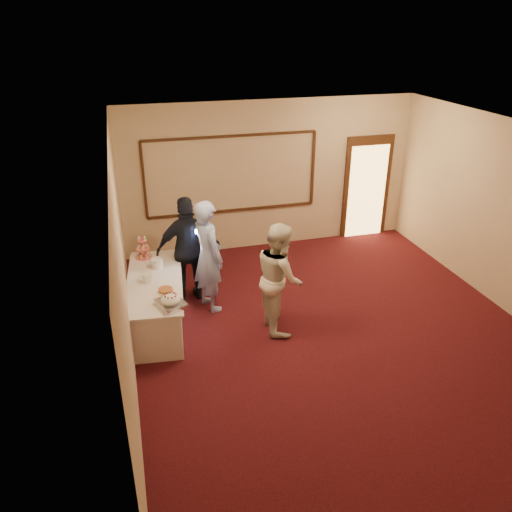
{
  "coord_description": "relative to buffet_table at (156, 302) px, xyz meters",
  "views": [
    {
      "loc": [
        -2.84,
        -5.84,
        4.41
      ],
      "look_at": [
        -1.07,
        0.68,
        1.15
      ],
      "focal_mm": 35.0,
      "sensor_mm": 36.0,
      "label": 1
    }
  ],
  "objects": [
    {
      "name": "doorway",
      "position": [
        4.73,
        2.43,
        0.69
      ],
      "size": [
        1.05,
        0.07,
        2.2
      ],
      "color": "black",
      "rests_on": "floor"
    },
    {
      "name": "cupcake_stand",
      "position": [
        -0.1,
        0.87,
        0.53
      ],
      "size": [
        0.28,
        0.28,
        0.41
      ],
      "color": "#EC5867",
      "rests_on": "buffet_table"
    },
    {
      "name": "room_walls",
      "position": [
        2.58,
        -1.02,
        1.64
      ],
      "size": [
        6.04,
        7.04,
        3.02
      ],
      "color": "beige",
      "rests_on": "floor"
    },
    {
      "name": "buffet_table",
      "position": [
        0.0,
        0.0,
        0.0
      ],
      "size": [
        1.05,
        2.22,
        0.77
      ],
      "color": "silver",
      "rests_on": "floor"
    },
    {
      "name": "man",
      "position": [
        0.89,
        0.29,
        0.55
      ],
      "size": [
        0.66,
        0.8,
        1.88
      ],
      "primitive_type": "imported",
      "rotation": [
        0.0,
        0.0,
        1.93
      ],
      "color": "#96AEEF",
      "rests_on": "floor"
    },
    {
      "name": "camera_flash",
      "position": [
        0.76,
        0.41,
        0.94
      ],
      "size": [
        0.07,
        0.04,
        0.05
      ],
      "primitive_type": "cube",
      "rotation": [
        0.0,
        0.0,
        0.06
      ],
      "color": "white",
      "rests_on": "guest"
    },
    {
      "name": "floor",
      "position": [
        2.58,
        -1.02,
        -0.39
      ],
      "size": [
        7.0,
        7.0,
        0.0
      ],
      "primitive_type": "plane",
      "color": "black",
      "rests_on": "ground"
    },
    {
      "name": "guest",
      "position": [
        0.63,
        0.66,
        0.53
      ],
      "size": [
        1.08,
        0.46,
        1.83
      ],
      "primitive_type": "imported",
      "rotation": [
        0.0,
        0.0,
        3.13
      ],
      "color": "black",
      "rests_on": "floor"
    },
    {
      "name": "wall_molding",
      "position": [
        1.78,
        2.45,
        1.21
      ],
      "size": [
        3.45,
        0.04,
        1.55
      ],
      "color": "black",
      "rests_on": "room_walls"
    },
    {
      "name": "woman",
      "position": [
        1.82,
        -0.57,
        0.48
      ],
      "size": [
        0.69,
        0.86,
        1.73
      ],
      "primitive_type": "imported",
      "rotation": [
        0.0,
        0.0,
        1.53
      ],
      "color": "silver",
      "rests_on": "floor"
    },
    {
      "name": "plate_stack_b",
      "position": [
        0.09,
        0.42,
        0.46
      ],
      "size": [
        0.19,
        0.19,
        0.16
      ],
      "color": "white",
      "rests_on": "buffet_table"
    },
    {
      "name": "tart",
      "position": [
        0.13,
        -0.4,
        0.41
      ],
      "size": [
        0.25,
        0.25,
        0.05
      ],
      "color": "white",
      "rests_on": "buffet_table"
    },
    {
      "name": "pavlova_tray",
      "position": [
        0.16,
        -0.81,
        0.46
      ],
      "size": [
        0.45,
        0.51,
        0.17
      ],
      "color": "silver",
      "rests_on": "buffet_table"
    },
    {
      "name": "plate_stack_a",
      "position": [
        -0.1,
        -0.02,
        0.46
      ],
      "size": [
        0.18,
        0.18,
        0.15
      ],
      "color": "white",
      "rests_on": "buffet_table"
    }
  ]
}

